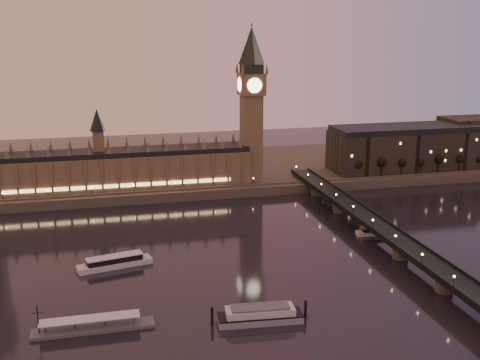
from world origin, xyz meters
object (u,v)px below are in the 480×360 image
at_px(pontoon_pier, 93,327).
at_px(cruise_boat_a, 115,262).
at_px(cruise_boat_b, 378,231).
at_px(moored_barge, 260,315).

bearing_deg(pontoon_pier, cruise_boat_a, 80.26).
height_order(cruise_boat_a, cruise_boat_b, cruise_boat_a).
bearing_deg(pontoon_pier, cruise_boat_b, 25.67).
bearing_deg(cruise_boat_a, cruise_boat_b, -7.24).
bearing_deg(moored_barge, cruise_boat_b, 46.95).
bearing_deg(cruise_boat_a, pontoon_pier, -112.16).
height_order(cruise_boat_b, pontoon_pier, pontoon_pier).
xyz_separation_m(cruise_boat_a, moored_barge, (51.45, -67.05, 0.46)).
distance_m(cruise_boat_a, moored_barge, 84.52).
bearing_deg(cruise_boat_a, moored_barge, -64.92).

